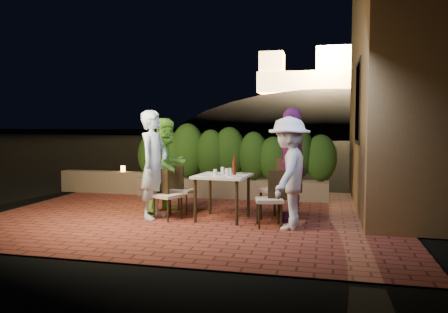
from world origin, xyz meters
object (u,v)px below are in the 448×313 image
(dining_table, at_px, (223,197))
(diner_blue, at_px, (154,165))
(chair_right_back, at_px, (278,188))
(parapet_lamp, at_px, (123,169))
(bowl, at_px, (227,172))
(diner_purple, at_px, (292,164))
(beer_bottle, at_px, (234,165))
(diner_white, at_px, (289,173))
(diner_green, at_px, (167,165))
(chair_right_front, at_px, (269,199))
(chair_left_front, at_px, (168,194))
(chair_left_back, at_px, (182,190))

(dining_table, relative_size, diner_blue, 0.47)
(chair_right_back, height_order, parapet_lamp, chair_right_back)
(bowl, relative_size, diner_purple, 0.09)
(beer_bottle, distance_m, diner_white, 1.06)
(diner_green, bearing_deg, dining_table, -80.96)
(chair_right_front, xyz_separation_m, diner_white, (0.30, -0.06, 0.41))
(chair_left_front, bearing_deg, diner_white, 19.19)
(parapet_lamp, bearing_deg, chair_left_back, -42.15)
(beer_bottle, bearing_deg, chair_right_back, 11.39)
(beer_bottle, relative_size, diner_purple, 0.18)
(bowl, relative_size, chair_right_front, 0.19)
(diner_blue, bearing_deg, chair_left_front, -91.36)
(dining_table, xyz_separation_m, diner_green, (-1.13, 0.41, 0.48))
(chair_right_front, relative_size, chair_right_back, 0.84)
(diner_purple, bearing_deg, chair_right_back, -107.29)
(diner_blue, relative_size, diner_green, 1.07)
(chair_right_front, xyz_separation_m, diner_blue, (-1.98, 0.18, 0.47))
(dining_table, bearing_deg, diner_green, 160.18)
(chair_left_back, bearing_deg, beer_bottle, -7.48)
(chair_right_front, distance_m, parapet_lamp, 4.58)
(bowl, distance_m, chair_left_back, 0.90)
(beer_bottle, height_order, diner_purple, diner_purple)
(chair_right_back, bearing_deg, diner_white, 139.75)
(beer_bottle, bearing_deg, dining_table, -159.20)
(bowl, relative_size, chair_left_back, 0.19)
(diner_blue, bearing_deg, bowl, -59.54)
(chair_right_front, distance_m, diner_blue, 2.04)
(diner_green, distance_m, diner_white, 2.40)
(bowl, xyz_separation_m, diner_white, (1.13, -0.72, 0.08))
(chair_left_back, bearing_deg, diner_purple, 2.67)
(chair_left_back, bearing_deg, bowl, 5.40)
(bowl, bearing_deg, beer_bottle, -52.48)
(chair_right_front, bearing_deg, chair_left_back, -36.88)
(chair_left_front, relative_size, chair_right_front, 0.96)
(diner_green, bearing_deg, diner_purple, -67.30)
(beer_bottle, bearing_deg, diner_purple, 5.64)
(dining_table, height_order, chair_left_back, chair_left_back)
(diner_white, bearing_deg, chair_left_front, -88.14)
(diner_green, relative_size, diner_white, 1.00)
(chair_left_front, height_order, parapet_lamp, chair_left_front)
(dining_table, distance_m, parapet_lamp, 3.71)
(chair_left_front, relative_size, diner_green, 0.49)
(dining_table, bearing_deg, parapet_lamp, 142.36)
(chair_right_front, relative_size, parapet_lamp, 6.28)
(diner_white, distance_m, parapet_lamp, 4.86)
(chair_right_back, xyz_separation_m, diner_blue, (-2.05, -0.38, 0.39))
(chair_right_front, xyz_separation_m, diner_purple, (0.30, 0.52, 0.49))
(dining_table, bearing_deg, diner_blue, -171.68)
(chair_right_back, bearing_deg, beer_bottle, 40.46)
(diner_purple, bearing_deg, chair_left_back, -101.15)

